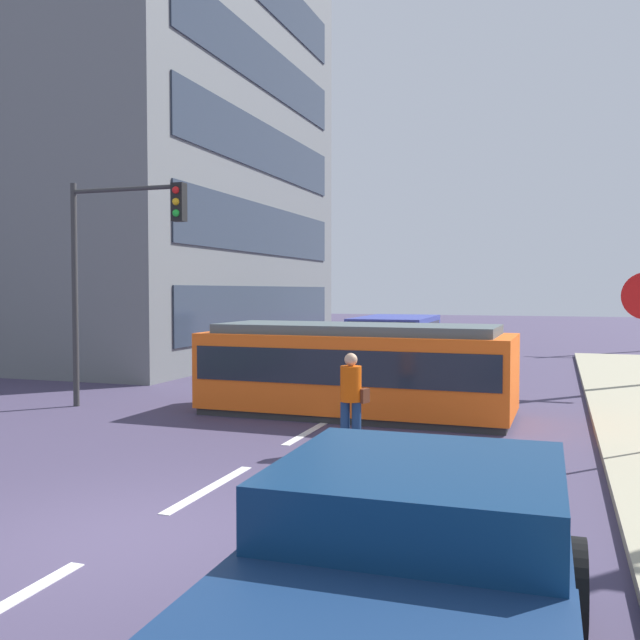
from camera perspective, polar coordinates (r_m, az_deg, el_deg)
ground_plane at (r=17.32m, az=3.53°, el=-6.62°), size 120.00×120.00×0.00m
lane_stripe_1 at (r=10.00m, az=-8.96°, el=-13.40°), size 0.16×2.40×0.01m
lane_stripe_2 at (r=13.57m, az=-0.98°, el=-9.14°), size 0.16×2.40×0.01m
lane_stripe_3 at (r=21.31m, az=6.47°, el=-4.91°), size 0.16×2.40×0.01m
lane_stripe_4 at (r=27.16m, az=9.17°, el=-3.33°), size 0.16×2.40×0.01m
corner_building at (r=32.38m, az=-17.17°, el=14.60°), size 15.12×16.92×19.20m
streetcar_tram at (r=15.32m, az=2.97°, el=-3.93°), size 6.76×2.66×1.99m
city_bus at (r=25.25m, az=6.20°, el=-1.45°), size 2.65×5.07×1.77m
pedestrian_crossing at (r=11.88m, az=2.57°, el=-6.20°), size 0.48×0.36×1.67m
pickup_truck_parked at (r=4.73m, az=6.96°, el=-21.71°), size 2.33×5.03×1.55m
traffic_light_mast at (r=16.64m, az=-16.28°, el=5.53°), size 2.99×0.33×5.21m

